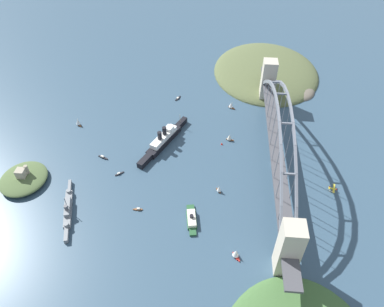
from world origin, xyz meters
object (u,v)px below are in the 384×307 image
(fort_island_mid_harbor, at_px, (24,178))
(harbor_ferry_steamer, at_px, (192,219))
(harbor_arch_bridge, at_px, (276,143))
(small_boat_4, at_px, (119,174))
(small_boat_7, at_px, (219,189))
(small_boat_1, at_px, (178,98))
(small_boat_6, at_px, (229,137))
(naval_cruiser, at_px, (68,209))
(ocean_liner, at_px, (164,140))
(small_boat_3, at_px, (78,122))
(small_boat_0, at_px, (236,253))
(small_boat_8, at_px, (231,105))
(small_boat_5, at_px, (103,157))
(small_boat_2, at_px, (138,209))
(channel_marker_buoy, at_px, (222,144))
(seaplane_taxiing_near_bridge, at_px, (333,189))

(fort_island_mid_harbor, bearing_deg, harbor_ferry_steamer, -100.97)
(harbor_arch_bridge, relative_size, small_boat_4, 35.78)
(small_boat_4, distance_m, small_boat_7, 96.94)
(small_boat_1, height_order, small_boat_6, small_boat_6)
(naval_cruiser, bearing_deg, ocean_liner, -36.25)
(small_boat_3, bearing_deg, naval_cruiser, -166.15)
(ocean_liner, distance_m, small_boat_3, 101.36)
(small_boat_0, bearing_deg, harbor_ferry_steamer, 50.19)
(small_boat_4, bearing_deg, small_boat_8, -42.02)
(small_boat_5, bearing_deg, small_boat_2, -142.13)
(small_boat_2, distance_m, channel_marker_buoy, 116.17)
(small_boat_1, height_order, small_boat_7, small_boat_7)
(small_boat_1, distance_m, small_boat_6, 95.41)
(harbor_arch_bridge, xyz_separation_m, channel_marker_buoy, (25.03, 49.97, -26.72))
(small_boat_0, relative_size, small_boat_7, 1.06)
(harbor_arch_bridge, distance_m, small_boat_7, 69.17)
(fort_island_mid_harbor, distance_m, small_boat_3, 90.33)
(harbor_arch_bridge, height_order, harbor_ferry_steamer, harbor_arch_bridge)
(small_boat_5, bearing_deg, small_boat_3, 39.64)
(fort_island_mid_harbor, relative_size, small_boat_3, 4.74)
(ocean_liner, xyz_separation_m, small_boat_6, (11.44, -68.19, -1.51))
(small_boat_4, bearing_deg, channel_marker_buoy, -62.03)
(small_boat_3, height_order, small_boat_4, small_boat_3)
(small_boat_7, bearing_deg, small_boat_5, 73.66)
(fort_island_mid_harbor, distance_m, seaplane_taxiing_near_bridge, 286.12)
(small_boat_2, bearing_deg, small_boat_6, -38.03)
(fort_island_mid_harbor, xyz_separation_m, small_boat_0, (-61.97, -197.26, -0.17))
(small_boat_0, height_order, small_boat_5, small_boat_0)
(harbor_arch_bridge, relative_size, seaplane_taxiing_near_bridge, 25.50)
(fort_island_mid_harbor, bearing_deg, small_boat_4, -78.86)
(small_boat_3, height_order, small_boat_7, small_boat_3)
(harbor_ferry_steamer, bearing_deg, small_boat_3, 49.08)
(small_boat_8, bearing_deg, small_boat_2, 153.33)
(naval_cruiser, distance_m, small_boat_7, 133.74)
(small_boat_0, distance_m, small_boat_8, 196.50)
(harbor_arch_bridge, relative_size, small_boat_8, 33.93)
(small_boat_2, bearing_deg, harbor_ferry_steamer, -98.64)
(seaplane_taxiing_near_bridge, relative_size, small_boat_2, 1.34)
(small_boat_0, bearing_deg, ocean_liner, 30.49)
(small_boat_5, relative_size, small_boat_7, 1.31)
(small_boat_2, bearing_deg, small_boat_5, 37.87)
(small_boat_5, bearing_deg, naval_cruiser, 170.09)
(small_boat_3, distance_m, small_boat_7, 179.23)
(small_boat_1, relative_size, small_boat_6, 1.28)
(harbor_arch_bridge, height_order, small_boat_4, harbor_arch_bridge)
(harbor_arch_bridge, bearing_deg, small_boat_0, 161.20)
(small_boat_1, relative_size, small_boat_7, 1.32)
(seaplane_taxiing_near_bridge, height_order, small_boat_2, seaplane_taxiing_near_bridge)
(ocean_liner, distance_m, channel_marker_buoy, 60.81)
(naval_cruiser, height_order, small_boat_0, naval_cruiser)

